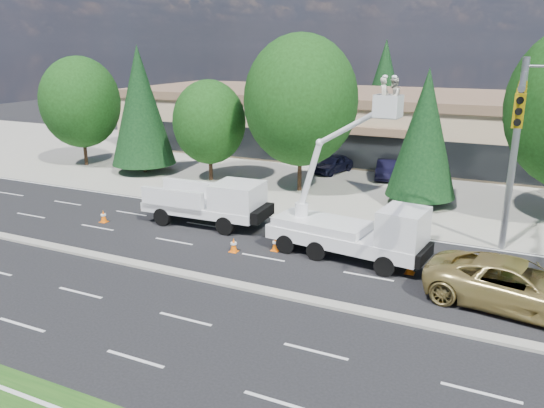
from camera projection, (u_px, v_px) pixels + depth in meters
The scene contains 23 objects.
ground at pixel (229, 284), 21.87m from camera, with size 140.00×140.00×0.00m, color black.
concrete_apron at pixel (362, 179), 39.22m from camera, with size 140.00×22.00×0.01m, color gray.
road_median at pixel (229, 283), 21.85m from camera, with size 120.00×0.55×0.12m, color gray.
strip_mall at pixel (395, 123), 47.07m from camera, with size 50.40×15.40×5.50m.
tree_front_a at pixel (80, 102), 42.34m from camera, with size 6.29×6.29×8.73m.
tree_front_b at pixel (141, 106), 39.91m from camera, with size 4.85×4.85×9.56m.
tree_front_c at pixel (209, 122), 37.73m from camera, with size 5.21×5.21×7.23m.
tree_front_d at pixel (301, 101), 34.37m from camera, with size 7.43×7.43×10.31m.
tree_front_e at pixel (425, 133), 31.58m from camera, with size 4.20×4.20×8.28m.
tree_back_a at pixel (270, 84), 64.18m from camera, with size 4.74×4.74×9.34m.
tree_back_b at pixel (384, 83), 58.37m from camera, with size 5.16×5.16×10.18m.
tree_back_c at pixel (522, 102), 53.11m from camera, with size 3.80×3.80×7.48m.
signal_mast at pixel (518, 130), 22.17m from camera, with size 2.76×10.16×9.00m.
utility_pickup at pixel (212, 207), 28.82m from camera, with size 6.68×2.82×2.53m.
bucket_truck at pixel (357, 223), 23.90m from camera, with size 7.49×3.10×8.32m.
traffic_cone_a at pixel (103, 216), 29.51m from camera, with size 0.40×0.40×0.70m.
traffic_cone_b at pixel (234, 245), 25.25m from camera, with size 0.40×0.40×0.70m.
traffic_cone_c at pixel (275, 244), 25.41m from camera, with size 0.40×0.40×0.70m.
traffic_cone_d at pixel (410, 266), 22.84m from camera, with size 0.40×0.40×0.70m.
traffic_cone_e at pixel (500, 290), 20.59m from camera, with size 0.40×0.40×0.70m.
minivan at pixel (516, 285), 19.71m from camera, with size 3.01×6.52×1.81m, color tan.
parked_car_west at pixel (333, 164), 40.96m from camera, with size 1.65×4.09×1.39m, color black.
parked_car_east at pixel (386, 169), 39.29m from camera, with size 1.41×4.04×1.33m, color black.
Camera 1 is at (10.07, -17.36, 9.46)m, focal length 35.00 mm.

